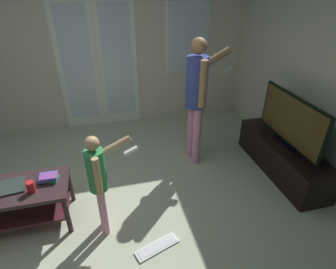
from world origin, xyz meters
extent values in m
cube|color=#AAB293|center=(0.00, 0.00, -0.01)|extent=(5.59, 4.83, 0.02)
cube|color=beige|center=(0.00, 2.38, 1.31)|extent=(5.59, 0.06, 2.63)
cube|color=white|center=(-0.09, 2.34, 1.02)|extent=(0.63, 0.02, 2.09)
cube|color=silver|center=(-0.09, 2.33, 1.07)|extent=(0.47, 0.01, 1.79)
cube|color=white|center=(0.54, 2.34, 1.02)|extent=(0.63, 0.02, 2.09)
cube|color=silver|center=(0.54, 2.33, 1.07)|extent=(0.47, 0.01, 1.79)
cube|color=white|center=(1.72, 2.34, 1.46)|extent=(0.73, 0.02, 1.24)
cube|color=silver|center=(1.72, 2.33, 1.46)|extent=(0.67, 0.01, 1.18)
cube|color=#2F1F22|center=(-0.72, 0.20, 0.46)|extent=(1.03, 0.54, 0.04)
cube|color=#411921|center=(-0.72, 0.20, 0.17)|extent=(0.95, 0.46, 0.02)
cylinder|color=#2F1F22|center=(-0.24, -0.04, 0.22)|extent=(0.05, 0.05, 0.44)
cylinder|color=#2F1F22|center=(-0.24, 0.43, 0.22)|extent=(0.05, 0.05, 0.44)
cube|color=black|center=(2.45, 0.35, 0.21)|extent=(0.45, 1.49, 0.43)
cube|color=black|center=(2.45, -0.38, 0.23)|extent=(0.38, 0.02, 0.24)
cube|color=black|center=(2.45, 0.35, 0.45)|extent=(0.08, 0.41, 0.04)
cube|color=black|center=(2.45, 0.35, 0.77)|extent=(0.04, 1.16, 0.60)
cube|color=#4C3819|center=(2.43, 0.35, 0.77)|extent=(0.00, 1.11, 0.55)
cylinder|color=pink|center=(1.40, 0.81, 0.41)|extent=(0.11, 0.11, 0.82)
cylinder|color=pink|center=(1.39, 0.99, 0.41)|extent=(0.11, 0.11, 0.82)
cylinder|color=#374697|center=(1.39, 0.90, 1.15)|extent=(0.27, 0.27, 0.65)
sphere|color=#A1764B|center=(1.39, 0.90, 1.59)|extent=(0.20, 0.20, 0.20)
cylinder|color=#A1764B|center=(1.41, 0.72, 1.18)|extent=(0.09, 0.09, 0.57)
cylinder|color=#A1764B|center=(1.64, 1.09, 1.34)|extent=(0.56, 0.13, 0.34)
cube|color=white|center=(1.89, 1.11, 1.21)|extent=(0.14, 0.05, 0.09)
cylinder|color=pink|center=(0.11, -0.15, 0.27)|extent=(0.08, 0.08, 0.54)
cylinder|color=pink|center=(0.10, -0.03, 0.27)|extent=(0.08, 0.08, 0.54)
cylinder|color=#31874A|center=(0.11, -0.09, 0.76)|extent=(0.18, 0.18, 0.43)
sphere|color=tan|center=(0.11, -0.09, 1.05)|extent=(0.13, 0.13, 0.13)
cylinder|color=tan|center=(0.12, -0.21, 0.78)|extent=(0.06, 0.06, 0.38)
cylinder|color=tan|center=(0.27, 0.04, 0.90)|extent=(0.38, 0.09, 0.20)
cube|color=white|center=(0.45, 0.06, 0.82)|extent=(0.14, 0.05, 0.08)
cube|color=white|center=(0.58, -0.45, 0.01)|extent=(0.46, 0.27, 0.02)
cube|color=silver|center=(0.58, -0.45, 0.02)|extent=(0.41, 0.22, 0.00)
cube|color=#29342F|center=(-0.79, 0.21, 0.49)|extent=(0.39, 0.30, 0.02)
cylinder|color=red|center=(-0.53, 0.10, 0.54)|extent=(0.07, 0.07, 0.12)
cube|color=#2F9551|center=(-0.39, 0.24, 0.49)|extent=(0.20, 0.15, 0.03)
cube|color=#3463AE|center=(-0.40, 0.25, 0.52)|extent=(0.18, 0.16, 0.02)
cube|color=#803E94|center=(-0.38, 0.23, 0.54)|extent=(0.17, 0.12, 0.02)
camera|label=1|loc=(0.26, -2.16, 2.28)|focal=29.17mm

